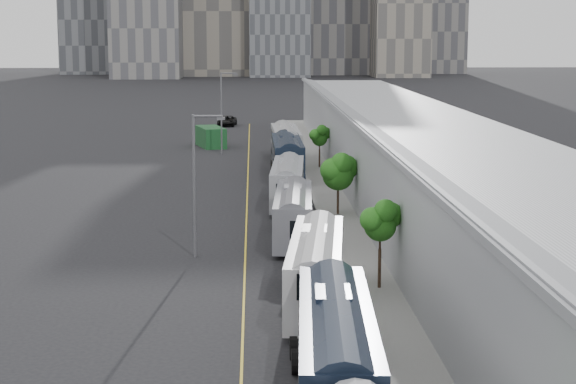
{
  "coord_description": "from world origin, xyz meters",
  "views": [
    {
      "loc": [
        -0.97,
        -15.68,
        13.8
      ],
      "look_at": [
        1.45,
        50.3,
        3.0
      ],
      "focal_mm": 60.0,
      "sensor_mm": 36.0,
      "label": 1
    }
  ],
  "objects_px": {
    "bus_6": "(286,147)",
    "street_lamp_near": "(197,176)",
    "suv": "(227,121)",
    "bus_5": "(287,160)",
    "bus_1": "(336,363)",
    "shipping_container": "(211,137)",
    "bus_3": "(293,219)",
    "bus_4": "(288,187)",
    "street_lamp_far": "(223,107)",
    "bus_2": "(316,276)"
  },
  "relations": [
    {
      "from": "bus_6",
      "to": "bus_4",
      "type": "bearing_deg",
      "value": -92.77
    },
    {
      "from": "street_lamp_far",
      "to": "bus_6",
      "type": "bearing_deg",
      "value": -47.87
    },
    {
      "from": "bus_4",
      "to": "shipping_container",
      "type": "bearing_deg",
      "value": 104.45
    },
    {
      "from": "bus_3",
      "to": "suv",
      "type": "bearing_deg",
      "value": 97.89
    },
    {
      "from": "bus_3",
      "to": "street_lamp_far",
      "type": "relative_size",
      "value": 1.29
    },
    {
      "from": "bus_5",
      "to": "bus_6",
      "type": "bearing_deg",
      "value": 88.49
    },
    {
      "from": "bus_3",
      "to": "street_lamp_near",
      "type": "xyz_separation_m",
      "value": [
        -6.19,
        -4.61,
        3.67
      ]
    },
    {
      "from": "shipping_container",
      "to": "suv",
      "type": "xyz_separation_m",
      "value": [
        1.29,
        27.95,
        -0.47
      ]
    },
    {
      "from": "bus_2",
      "to": "bus_5",
      "type": "distance_m",
      "value": 45.32
    },
    {
      "from": "street_lamp_far",
      "to": "suv",
      "type": "bearing_deg",
      "value": 90.78
    },
    {
      "from": "bus_6",
      "to": "street_lamp_near",
      "type": "height_order",
      "value": "street_lamp_near"
    },
    {
      "from": "bus_1",
      "to": "bus_6",
      "type": "bearing_deg",
      "value": 92.53
    },
    {
      "from": "bus_2",
      "to": "shipping_container",
      "type": "bearing_deg",
      "value": 102.42
    },
    {
      "from": "bus_1",
      "to": "bus_3",
      "type": "xyz_separation_m",
      "value": [
        -0.36,
        29.45,
        -0.2
      ]
    },
    {
      "from": "bus_2",
      "to": "street_lamp_far",
      "type": "height_order",
      "value": "street_lamp_far"
    },
    {
      "from": "street_lamp_near",
      "to": "shipping_container",
      "type": "xyz_separation_m",
      "value": [
        -1.79,
        60.53,
        -3.94
      ]
    },
    {
      "from": "bus_5",
      "to": "suv",
      "type": "height_order",
      "value": "bus_5"
    },
    {
      "from": "bus_5",
      "to": "bus_2",
      "type": "bearing_deg",
      "value": -90.39
    },
    {
      "from": "bus_4",
      "to": "suv",
      "type": "bearing_deg",
      "value": 99.11
    },
    {
      "from": "bus_3",
      "to": "bus_6",
      "type": "xyz_separation_m",
      "value": [
        0.89,
        40.78,
        0.19
      ]
    },
    {
      "from": "bus_4",
      "to": "bus_5",
      "type": "xyz_separation_m",
      "value": [
        0.53,
        15.54,
        0.17
      ]
    },
    {
      "from": "suv",
      "to": "bus_4",
      "type": "bearing_deg",
      "value": -78.73
    },
    {
      "from": "bus_3",
      "to": "bus_4",
      "type": "height_order",
      "value": "bus_4"
    },
    {
      "from": "bus_1",
      "to": "shipping_container",
      "type": "distance_m",
      "value": 85.77
    },
    {
      "from": "bus_5",
      "to": "street_lamp_far",
      "type": "bearing_deg",
      "value": 109.36
    },
    {
      "from": "bus_2",
      "to": "bus_3",
      "type": "relative_size",
      "value": 1.07
    },
    {
      "from": "shipping_container",
      "to": "bus_3",
      "type": "bearing_deg",
      "value": -96.72
    },
    {
      "from": "bus_3",
      "to": "suv",
      "type": "xyz_separation_m",
      "value": [
        -6.68,
        83.87,
        -0.74
      ]
    },
    {
      "from": "bus_1",
      "to": "suv",
      "type": "relative_size",
      "value": 2.52
    },
    {
      "from": "street_lamp_near",
      "to": "suv",
      "type": "bearing_deg",
      "value": 90.32
    },
    {
      "from": "bus_4",
      "to": "street_lamp_near",
      "type": "distance_m",
      "value": 19.86
    },
    {
      "from": "bus_5",
      "to": "street_lamp_near",
      "type": "bearing_deg",
      "value": -101.55
    },
    {
      "from": "street_lamp_near",
      "to": "suv",
      "type": "xyz_separation_m",
      "value": [
        -0.49,
        88.48,
        -4.41
      ]
    },
    {
      "from": "bus_4",
      "to": "shipping_container",
      "type": "distance_m",
      "value": 42.83
    },
    {
      "from": "bus_3",
      "to": "shipping_container",
      "type": "bearing_deg",
      "value": 101.46
    },
    {
      "from": "street_lamp_near",
      "to": "shipping_container",
      "type": "distance_m",
      "value": 60.69
    },
    {
      "from": "street_lamp_far",
      "to": "shipping_container",
      "type": "distance_m",
      "value": 8.61
    },
    {
      "from": "street_lamp_near",
      "to": "street_lamp_far",
      "type": "relative_size",
      "value": 0.94
    },
    {
      "from": "bus_2",
      "to": "shipping_container",
      "type": "xyz_separation_m",
      "value": [
        -8.47,
        71.84,
        -0.37
      ]
    },
    {
      "from": "bus_2",
      "to": "street_lamp_near",
      "type": "bearing_deg",
      "value": 126.28
    },
    {
      "from": "bus_4",
      "to": "street_lamp_near",
      "type": "height_order",
      "value": "street_lamp_near"
    },
    {
      "from": "bus_1",
      "to": "street_lamp_far",
      "type": "height_order",
      "value": "street_lamp_far"
    },
    {
      "from": "bus_1",
      "to": "bus_4",
      "type": "distance_m",
      "value": 43.31
    },
    {
      "from": "bus_5",
      "to": "bus_6",
      "type": "xyz_separation_m",
      "value": [
        0.26,
        11.38,
        -0.0
      ]
    },
    {
      "from": "bus_2",
      "to": "street_lamp_near",
      "type": "distance_m",
      "value": 13.61
    },
    {
      "from": "bus_1",
      "to": "bus_6",
      "type": "relative_size",
      "value": 1.01
    },
    {
      "from": "bus_2",
      "to": "suv",
      "type": "bearing_deg",
      "value": 99.8
    },
    {
      "from": "bus_6",
      "to": "bus_3",
      "type": "bearing_deg",
      "value": -92.35
    },
    {
      "from": "bus_6",
      "to": "street_lamp_near",
      "type": "bearing_deg",
      "value": -99.96
    },
    {
      "from": "street_lamp_far",
      "to": "bus_5",
      "type": "bearing_deg",
      "value": -70.43
    }
  ]
}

